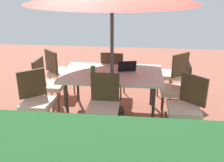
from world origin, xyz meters
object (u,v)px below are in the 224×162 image
chair_south (113,72)px  chair_southeast (59,70)px  chair_west (178,87)px  laptop (126,69)px  chair_northeast (36,98)px  dining_table (112,76)px  chair_southwest (174,73)px  chair_northwest (187,105)px  chair_north (104,103)px  cup (93,69)px  chair_east (47,82)px

chair_south → chair_southeast: 1.15m
chair_west → laptop: bearing=-95.3°
chair_southeast → chair_northeast: 1.41m
chair_west → chair_southeast: (2.34, -0.72, 0.00)m
chair_south → chair_northeast: size_ratio=1.00×
dining_table → chair_west: 1.16m
chair_southwest → chair_northeast: size_ratio=1.00×
chair_south → chair_southwest: bearing=-169.3°
chair_northwest → dining_table: bearing=-167.7°
chair_north → chair_northwest: (-1.24, -0.08, 0.00)m
chair_north → cup: bearing=112.2°
chair_southwest → chair_south: (1.21, 0.07, 0.00)m
dining_table → chair_northeast: bearing=32.4°
cup → chair_southeast: bearing=-39.2°
chair_northwest → laptop: laptop is taller
chair_west → chair_northeast: (2.27, 0.69, 0.00)m
chair_east → chair_northeast: size_ratio=1.00×
chair_north → chair_south: (-0.00, -1.45, 0.00)m
dining_table → chair_southwest: (-1.17, -0.76, -0.16)m
chair_north → chair_west: bearing=33.2°
dining_table → chair_northwest: size_ratio=1.78×
chair_southwest → chair_west: (0.02, 0.78, 0.00)m
chair_east → chair_southwest: size_ratio=1.00×
dining_table → chair_south: 0.71m
chair_northeast → laptop: 1.62m
chair_southwest → chair_south: bearing=-37.7°
chair_northeast → chair_west: bearing=-21.8°
chair_southeast → cup: (-0.85, 0.69, 0.27)m
dining_table → chair_northwest: chair_northwest is taller
chair_northeast → chair_north: bearing=-41.5°
chair_east → cup: 0.89m
chair_southeast → cup: size_ratio=8.81×
chair_north → chair_west: size_ratio=1.00×
chair_north → laptop: 0.96m
chair_southwest → chair_southeast: bearing=-39.5°
dining_table → cup: size_ratio=15.71×
chair_north → chair_northwest: size_ratio=1.00×
dining_table → chair_east: (1.18, 0.01, -0.16)m
chair_east → dining_table: bearing=-87.9°
chair_northwest → chair_south: 1.85m
dining_table → chair_south: chair_south is taller
chair_east → chair_northwest: 2.47m
chair_southwest → laptop: (0.92, 0.65, 0.27)m
chair_southwest → chair_northwest: same height
laptop → cup: (0.58, 0.11, 0.01)m
chair_north → cup: (0.29, -0.77, 0.27)m
chair_southeast → cup: chair_southeast is taller
chair_southeast → laptop: laptop is taller
dining_table → chair_southeast: 1.39m
chair_north → laptop: (-0.29, -0.87, 0.27)m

